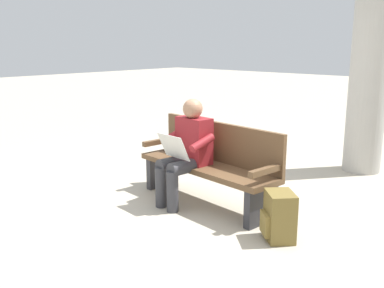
{
  "coord_description": "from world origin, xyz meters",
  "views": [
    {
      "loc": [
        -3.08,
        3.59,
        1.77
      ],
      "look_at": [
        0.07,
        0.15,
        0.7
      ],
      "focal_mm": 41.22,
      "sensor_mm": 36.0,
      "label": 1
    }
  ],
  "objects": [
    {
      "name": "backpack",
      "position": [
        -1.12,
        0.27,
        0.22
      ],
      "size": [
        0.39,
        0.38,
        0.45
      ],
      "rotation": [
        0.0,
        0.0,
        5.54
      ],
      "color": "brown",
      "rests_on": "ground"
    },
    {
      "name": "support_pillar",
      "position": [
        -0.77,
        -2.49,
        1.59
      ],
      "size": [
        0.51,
        0.51,
        3.17
      ],
      "primitive_type": "cylinder",
      "color": "#B2AFA8",
      "rests_on": "ground"
    },
    {
      "name": "bench_near",
      "position": [
        -0.01,
        -0.07,
        0.46
      ],
      "size": [
        1.84,
        0.66,
        0.9
      ],
      "rotation": [
        0.0,
        0.0,
        -0.1
      ],
      "color": "brown",
      "rests_on": "ground"
    },
    {
      "name": "person_seated",
      "position": [
        0.16,
        0.15,
        0.63
      ],
      "size": [
        0.6,
        0.6,
        1.18
      ],
      "rotation": [
        0.0,
        0.0,
        -0.1
      ],
      "color": "maroon",
      "rests_on": "ground"
    },
    {
      "name": "ground_plane",
      "position": [
        0.0,
        0.0,
        0.0
      ],
      "size": [
        40.0,
        40.0,
        0.0
      ],
      "primitive_type": "plane",
      "color": "#B7AD99"
    }
  ]
}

